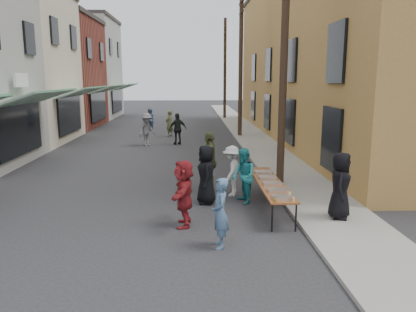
{
  "coord_description": "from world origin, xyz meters",
  "views": [
    {
      "loc": [
        1.23,
        -10.67,
        3.65
      ],
      "look_at": [
        1.72,
        1.62,
        1.3
      ],
      "focal_mm": 35.0,
      "sensor_mm": 36.0,
      "label": 1
    }
  ],
  "objects": [
    {
      "name": "server",
      "position": [
        5.02,
        -0.78,
        0.96
      ],
      "size": [
        0.84,
        0.99,
        1.72
      ],
      "primitive_type": "imported",
      "rotation": [
        0.0,
        0.0,
        1.15
      ],
      "color": "black",
      "rests_on": "sidewalk"
    },
    {
      "name": "catering_tray_foil_d",
      "position": [
        3.44,
        0.85,
        0.79
      ],
      "size": [
        0.5,
        0.33,
        0.08
      ],
      "primitive_type": "cube",
      "color": "#B2B2B7",
      "rests_on": "serving_table"
    },
    {
      "name": "passerby_left",
      "position": [
        -1.24,
        11.62,
        0.9
      ],
      "size": [
        1.22,
        1.33,
        1.8
      ],
      "primitive_type": "imported",
      "rotation": [
        0.0,
        0.0,
        0.94
      ],
      "color": "slate",
      "rests_on": "ground"
    },
    {
      "name": "cup_stack",
      "position": [
        3.64,
        -1.45,
        0.81
      ],
      "size": [
        0.08,
        0.08,
        0.12
      ],
      "primitive_type": "cylinder",
      "color": "tan",
      "rests_on": "serving_table"
    },
    {
      "name": "catering_tray_buns_end",
      "position": [
        3.44,
        1.55,
        0.79
      ],
      "size": [
        0.5,
        0.33,
        0.08
      ],
      "primitive_type": "cube",
      "color": "tan",
      "rests_on": "serving_table"
    },
    {
      "name": "condiment_jar_b",
      "position": [
        3.22,
        -1.4,
        0.79
      ],
      "size": [
        0.07,
        0.07,
        0.08
      ],
      "primitive_type": "cylinder",
      "color": "#A57F26",
      "rests_on": "serving_table"
    },
    {
      "name": "catering_tray_foil_b",
      "position": [
        3.44,
        -0.55,
        0.79
      ],
      "size": [
        0.5,
        0.33,
        0.08
      ],
      "primitive_type": "cube",
      "color": "#B2B2B7",
      "rests_on": "serving_table"
    },
    {
      "name": "condiment_jar_a",
      "position": [
        3.22,
        -1.5,
        0.79
      ],
      "size": [
        0.07,
        0.07,
        0.08
      ],
      "primitive_type": "cylinder",
      "color": "#A57F26",
      "rests_on": "serving_table"
    },
    {
      "name": "catering_tray_sausage",
      "position": [
        3.44,
        -1.2,
        0.79
      ],
      "size": [
        0.5,
        0.33,
        0.08
      ],
      "primitive_type": "cube",
      "color": "maroon",
      "rests_on": "serving_table"
    },
    {
      "name": "passerby_mid",
      "position": [
        0.45,
        11.96,
        0.88
      ],
      "size": [
        1.12,
        0.8,
        1.76
      ],
      "primitive_type": "imported",
      "rotation": [
        0.0,
        0.0,
        3.55
      ],
      "color": "black",
      "rests_on": "ground"
    },
    {
      "name": "condiment_jar_c",
      "position": [
        3.22,
        -1.3,
        0.79
      ],
      "size": [
        0.07,
        0.07,
        0.08
      ],
      "primitive_type": "cylinder",
      "color": "#A57F26",
      "rests_on": "serving_table"
    },
    {
      "name": "guest_front_b",
      "position": [
        1.83,
        -2.29,
        0.78
      ],
      "size": [
        0.39,
        0.58,
        1.56
      ],
      "primitive_type": "imported",
      "rotation": [
        0.0,
        0.0,
        -1.53
      ],
      "color": "#4A6B8F",
      "rests_on": "ground"
    },
    {
      "name": "guest_front_c",
      "position": [
        2.74,
        0.93,
        0.82
      ],
      "size": [
        0.78,
        0.92,
        1.65
      ],
      "primitive_type": "imported",
      "rotation": [
        0.0,
        0.0,
        -1.35
      ],
      "color": "teal",
      "rests_on": "ground"
    },
    {
      "name": "guest_queue_back",
      "position": [
        1.02,
        -0.91,
        0.85
      ],
      "size": [
        0.57,
        1.59,
        1.69
      ],
      "primitive_type": "imported",
      "rotation": [
        0.0,
        0.0,
        -1.62
      ],
      "color": "maroon",
      "rests_on": "ground"
    },
    {
      "name": "storefront_row",
      "position": [
        -10.0,
        14.96,
        4.12
      ],
      "size": [
        8.0,
        37.0,
        9.0
      ],
      "color": "maroon",
      "rests_on": "ground"
    },
    {
      "name": "passerby_right",
      "position": [
        -0.2,
        15.24,
        0.84
      ],
      "size": [
        0.66,
        0.73,
        1.68
      ],
      "primitive_type": "imported",
      "rotation": [
        0.0,
        0.0,
        4.17
      ],
      "color": "brown",
      "rests_on": "ground"
    },
    {
      "name": "guest_front_a",
      "position": [
        1.64,
        0.94,
        0.87
      ],
      "size": [
        0.62,
        0.89,
        1.75
      ],
      "primitive_type": "imported",
      "rotation": [
        0.0,
        0.0,
        -1.49
      ],
      "color": "black",
      "rests_on": "ground"
    },
    {
      "name": "guest_front_e",
      "position": [
        1.8,
        2.28,
        0.99
      ],
      "size": [
        0.52,
        1.18,
        1.98
      ],
      "primitive_type": "imported",
      "rotation": [
        0.0,
        0.0,
        -1.6
      ],
      "color": "#5C6238",
      "rests_on": "ground"
    },
    {
      "name": "serving_table",
      "position": [
        3.44,
        0.45,
        0.71
      ],
      "size": [
        0.7,
        4.0,
        0.75
      ],
      "color": "brown",
      "rests_on": "ground"
    },
    {
      "name": "utility_pole_far",
      "position": [
        4.3,
        27.0,
        4.5
      ],
      "size": [
        0.26,
        0.26,
        9.0
      ],
      "primitive_type": "cylinder",
      "color": "#2D2116",
      "rests_on": "ground"
    },
    {
      "name": "catering_tray_buns",
      "position": [
        3.44,
        0.15,
        0.79
      ],
      "size": [
        0.5,
        0.33,
        0.08
      ],
      "primitive_type": "cube",
      "color": "tan",
      "rests_on": "serving_table"
    },
    {
      "name": "building_ochre",
      "position": [
        11.1,
        14.0,
        5.0
      ],
      "size": [
        10.0,
        28.0,
        10.0
      ],
      "primitive_type": "cube",
      "color": "#A77D3B",
      "rests_on": "ground"
    },
    {
      "name": "passerby_far",
      "position": [
        -1.7,
        18.13,
        0.8
      ],
      "size": [
        0.96,
        0.99,
        1.6
      ],
      "primitive_type": "imported",
      "rotation": [
        0.0,
        0.0,
        5.4
      ],
      "color": "#506B9A",
      "rests_on": "ground"
    },
    {
      "name": "utility_pole_mid",
      "position": [
        4.3,
        15.0,
        4.5
      ],
      "size": [
        0.26,
        0.26,
        9.0
      ],
      "primitive_type": "cylinder",
      "color": "#2D2116",
      "rests_on": "ground"
    },
    {
      "name": "guest_front_d",
      "position": [
        2.48,
        1.72,
        0.8
      ],
      "size": [
        0.9,
        1.17,
        1.6
      ],
      "primitive_type": "imported",
      "rotation": [
        0.0,
        0.0,
        -1.91
      ],
      "color": "white",
      "rests_on": "ground"
    },
    {
      "name": "sidewalk",
      "position": [
        5.0,
        15.0,
        0.05
      ],
      "size": [
        2.2,
        60.0,
        0.1
      ],
      "primitive_type": "cube",
      "color": "gray",
      "rests_on": "ground"
    },
    {
      "name": "utility_pole_near",
      "position": [
        4.3,
        3.0,
        4.5
      ],
      "size": [
        0.26,
        0.26,
        9.0
      ],
      "primitive_type": "cylinder",
      "color": "#2D2116",
      "rests_on": "ground"
    },
    {
      "name": "ground",
      "position": [
        0.0,
        0.0,
        0.0
      ],
      "size": [
        120.0,
        120.0,
        0.0
      ],
      "primitive_type": "plane",
      "color": "#28282B",
      "rests_on": "ground"
    }
  ]
}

